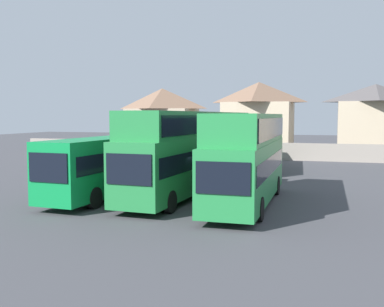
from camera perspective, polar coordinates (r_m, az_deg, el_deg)
The scene contains 10 objects.
ground at distance 42.40m, azimuth 6.13°, elevation -1.54°, with size 140.00×140.00×0.00m, color #424247.
depot_boundary_wall at distance 48.91m, azimuth 7.70°, elevation 0.35°, with size 56.00×0.50×1.80m, color gray.
bus_1 at distance 26.51m, azimuth -10.33°, elevation -1.15°, with size 2.99×11.04×3.42m.
bus_2 at distance 24.89m, azimuth -2.45°, elevation 0.40°, with size 2.98×10.17×4.89m.
bus_3 at distance 23.76m, azimuth 6.97°, elevation -0.02°, with size 2.78×11.47×4.75m.
bus_4 at distance 39.23m, azimuth 3.71°, elevation 2.03°, with size 2.87×10.70×4.92m.
bus_5 at distance 38.51m, azimuth 7.40°, elevation 0.82°, with size 3.31×11.15×3.53m.
house_terrace_left at distance 59.76m, azimuth -3.75°, elevation 4.34°, with size 8.68×6.44×8.19m.
house_terrace_centre at distance 57.42m, azimuth 8.37°, elevation 4.59°, with size 8.53×7.72×8.80m.
house_terrace_right at distance 57.36m, azimuth 21.99°, elevation 4.03°, with size 8.67×7.72×8.31m.
Camera 1 is at (8.32, -23.31, 4.67)m, focal length 42.45 mm.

